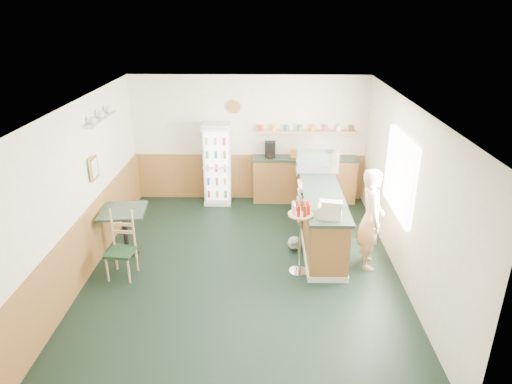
{
  "coord_description": "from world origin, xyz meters",
  "views": [
    {
      "loc": [
        0.35,
        -6.46,
        4.04
      ],
      "look_at": [
        0.2,
        0.6,
        1.11
      ],
      "focal_mm": 32.0,
      "sensor_mm": 36.0,
      "label": 1
    }
  ],
  "objects_px": {
    "cash_register": "(330,210)",
    "cafe_chair": "(121,242)",
    "shopkeeper": "(371,219)",
    "condiment_stand": "(300,227)",
    "cafe_table": "(124,223)",
    "display_case": "(317,161)",
    "drinks_fridge": "(217,164)"
  },
  "relations": [
    {
      "from": "cafe_chair",
      "to": "shopkeeper",
      "type": "bearing_deg",
      "value": 10.08
    },
    {
      "from": "display_case",
      "to": "shopkeeper",
      "type": "xyz_separation_m",
      "value": [
        0.7,
        -1.72,
        -0.39
      ]
    },
    {
      "from": "display_case",
      "to": "cafe_chair",
      "type": "relative_size",
      "value": 0.74
    },
    {
      "from": "condiment_stand",
      "to": "cafe_table",
      "type": "height_order",
      "value": "condiment_stand"
    },
    {
      "from": "drinks_fridge",
      "to": "cash_register",
      "type": "height_order",
      "value": "drinks_fridge"
    },
    {
      "from": "drinks_fridge",
      "to": "shopkeeper",
      "type": "relative_size",
      "value": 1.02
    },
    {
      "from": "display_case",
      "to": "cafe_table",
      "type": "height_order",
      "value": "display_case"
    },
    {
      "from": "cafe_table",
      "to": "drinks_fridge",
      "type": "bearing_deg",
      "value": 58.74
    },
    {
      "from": "drinks_fridge",
      "to": "condiment_stand",
      "type": "distance_m",
      "value": 3.24
    },
    {
      "from": "condiment_stand",
      "to": "cafe_chair",
      "type": "height_order",
      "value": "condiment_stand"
    },
    {
      "from": "cash_register",
      "to": "cafe_table",
      "type": "bearing_deg",
      "value": -177.79
    },
    {
      "from": "drinks_fridge",
      "to": "cafe_chair",
      "type": "height_order",
      "value": "drinks_fridge"
    },
    {
      "from": "display_case",
      "to": "cash_register",
      "type": "relative_size",
      "value": 2.18
    },
    {
      "from": "shopkeeper",
      "to": "drinks_fridge",
      "type": "bearing_deg",
      "value": 48.12
    },
    {
      "from": "condiment_stand",
      "to": "cafe_table",
      "type": "distance_m",
      "value": 3.01
    },
    {
      "from": "condiment_stand",
      "to": "cafe_table",
      "type": "relative_size",
      "value": 1.48
    },
    {
      "from": "drinks_fridge",
      "to": "condiment_stand",
      "type": "height_order",
      "value": "drinks_fridge"
    },
    {
      "from": "condiment_stand",
      "to": "cafe_table",
      "type": "xyz_separation_m",
      "value": [
        -2.95,
        0.56,
        -0.24
      ]
    },
    {
      "from": "cash_register",
      "to": "cafe_chair",
      "type": "distance_m",
      "value": 3.3
    },
    {
      "from": "display_case",
      "to": "cafe_table",
      "type": "xyz_separation_m",
      "value": [
        -3.4,
        -1.4,
        -0.66
      ]
    },
    {
      "from": "display_case",
      "to": "cafe_table",
      "type": "relative_size",
      "value": 0.98
    },
    {
      "from": "display_case",
      "to": "condiment_stand",
      "type": "bearing_deg",
      "value": -102.87
    },
    {
      "from": "cash_register",
      "to": "shopkeeper",
      "type": "bearing_deg",
      "value": 31.07
    },
    {
      "from": "shopkeeper",
      "to": "cafe_chair",
      "type": "xyz_separation_m",
      "value": [
        -3.96,
        -0.34,
        -0.28
      ]
    },
    {
      "from": "drinks_fridge",
      "to": "cash_register",
      "type": "xyz_separation_m",
      "value": [
        2.02,
        -2.83,
        0.25
      ]
    },
    {
      "from": "display_case",
      "to": "shopkeeper",
      "type": "relative_size",
      "value": 0.48
    },
    {
      "from": "cafe_chair",
      "to": "display_case",
      "type": "bearing_deg",
      "value": 37.48
    },
    {
      "from": "cafe_table",
      "to": "cafe_chair",
      "type": "height_order",
      "value": "cafe_chair"
    },
    {
      "from": "cash_register",
      "to": "cafe_table",
      "type": "xyz_separation_m",
      "value": [
        -3.4,
        0.56,
        -0.53
      ]
    },
    {
      "from": "drinks_fridge",
      "to": "cafe_table",
      "type": "distance_m",
      "value": 2.67
    },
    {
      "from": "drinks_fridge",
      "to": "cafe_chair",
      "type": "distance_m",
      "value": 3.19
    },
    {
      "from": "cash_register",
      "to": "shopkeeper",
      "type": "xyz_separation_m",
      "value": [
        0.7,
        0.25,
        -0.26
      ]
    }
  ]
}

